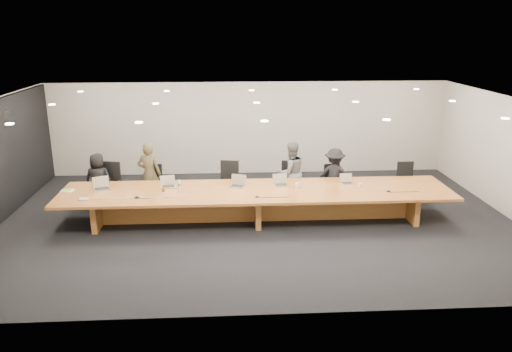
% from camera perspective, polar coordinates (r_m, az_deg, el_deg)
% --- Properties ---
extents(ground, '(12.00, 12.00, 0.00)m').
position_cam_1_polar(ground, '(11.77, 0.09, -5.09)').
color(ground, black).
rests_on(ground, ground).
extents(back_wall, '(12.00, 0.02, 2.80)m').
position_cam_1_polar(back_wall, '(15.21, -0.84, 5.46)').
color(back_wall, beige).
rests_on(back_wall, ground).
extents(conference_table, '(9.00, 1.80, 0.75)m').
position_cam_1_polar(conference_table, '(11.59, 0.09, -2.70)').
color(conference_table, brown).
rests_on(conference_table, ground).
extents(chair_far_left, '(0.68, 0.68, 1.11)m').
position_cam_1_polar(chair_far_left, '(13.11, -16.49, -0.90)').
color(chair_far_left, black).
rests_on(chair_far_left, ground).
extents(chair_left, '(0.59, 0.59, 1.05)m').
position_cam_1_polar(chair_left, '(12.88, -11.77, -1.03)').
color(chair_left, black).
rests_on(chair_left, ground).
extents(chair_mid_left, '(0.66, 0.66, 1.12)m').
position_cam_1_polar(chair_mid_left, '(12.68, -3.16, -0.80)').
color(chair_mid_left, black).
rests_on(chair_mid_left, ground).
extents(chair_mid_right, '(0.65, 0.65, 1.09)m').
position_cam_1_polar(chair_mid_right, '(12.77, 3.85, -0.75)').
color(chair_mid_right, black).
rests_on(chair_mid_right, ground).
extents(chair_right, '(0.59, 0.59, 1.00)m').
position_cam_1_polar(chair_right, '(12.97, 8.90, -0.86)').
color(chair_right, black).
rests_on(chair_right, ground).
extents(chair_far_right, '(0.52, 0.52, 1.02)m').
position_cam_1_polar(chair_far_right, '(13.52, 16.87, -0.62)').
color(chair_far_right, black).
rests_on(chair_far_right, ground).
extents(person_a, '(0.71, 0.50, 1.38)m').
position_cam_1_polar(person_a, '(13.07, -17.57, -0.45)').
color(person_a, black).
rests_on(person_a, ground).
extents(person_b, '(0.66, 0.50, 1.64)m').
position_cam_1_polar(person_b, '(12.80, -12.08, 0.22)').
color(person_b, '#3C3521').
rests_on(person_b, ground).
extents(person_c, '(0.92, 0.81, 1.60)m').
position_cam_1_polar(person_c, '(12.72, 4.00, 0.38)').
color(person_c, '#515153').
rests_on(person_c, ground).
extents(person_d, '(1.03, 0.74, 1.43)m').
position_cam_1_polar(person_d, '(12.89, 8.92, 0.03)').
color(person_d, black).
rests_on(person_d, ground).
extents(laptop_a, '(0.45, 0.40, 0.29)m').
position_cam_1_polar(laptop_a, '(12.06, -17.22, -0.81)').
color(laptop_a, tan).
rests_on(laptop_a, conference_table).
extents(laptop_b, '(0.38, 0.31, 0.27)m').
position_cam_1_polar(laptop_b, '(11.86, -10.03, -0.65)').
color(laptop_b, '#C4B295').
rests_on(laptop_b, conference_table).
extents(laptop_c, '(0.42, 0.36, 0.28)m').
position_cam_1_polar(laptop_c, '(11.71, -2.17, -0.59)').
color(laptop_c, tan).
rests_on(laptop_c, conference_table).
extents(laptop_d, '(0.38, 0.30, 0.27)m').
position_cam_1_polar(laptop_d, '(11.82, 2.89, -0.46)').
color(laptop_d, '#B9AA8D').
rests_on(laptop_d, conference_table).
extents(laptop_e, '(0.32, 0.25, 0.24)m').
position_cam_1_polar(laptop_e, '(12.14, 10.40, -0.34)').
color(laptop_e, '#C7B498').
rests_on(laptop_e, conference_table).
extents(water_bottle, '(0.07, 0.07, 0.20)m').
position_cam_1_polar(water_bottle, '(11.70, -8.75, -0.99)').
color(water_bottle, silver).
rests_on(water_bottle, conference_table).
extents(amber_mug, '(0.08, 0.08, 0.09)m').
position_cam_1_polar(amber_mug, '(11.59, -10.56, -1.56)').
color(amber_mug, brown).
rests_on(amber_mug, conference_table).
extents(paper_cup_near, '(0.11, 0.11, 0.10)m').
position_cam_1_polar(paper_cup_near, '(11.75, 4.74, -1.04)').
color(paper_cup_near, silver).
rests_on(paper_cup_near, conference_table).
extents(paper_cup_far, '(0.08, 0.08, 0.08)m').
position_cam_1_polar(paper_cup_far, '(12.00, 11.82, -1.01)').
color(paper_cup_far, silver).
rests_on(paper_cup_far, conference_table).
extents(notepad, '(0.29, 0.24, 0.02)m').
position_cam_1_polar(notepad, '(12.24, -20.75, -1.57)').
color(notepad, silver).
rests_on(notepad, conference_table).
extents(lime_gadget, '(0.19, 0.13, 0.03)m').
position_cam_1_polar(lime_gadget, '(12.23, -20.74, -1.49)').
color(lime_gadget, '#6BC233').
rests_on(lime_gadget, notepad).
extents(av_box, '(0.19, 0.14, 0.03)m').
position_cam_1_polar(av_box, '(11.50, -19.08, -2.52)').
color(av_box, '#BAB9BF').
rests_on(av_box, conference_table).
extents(mic_left, '(0.15, 0.15, 0.03)m').
position_cam_1_polar(mic_left, '(11.31, -13.48, -2.36)').
color(mic_left, black).
rests_on(mic_left, conference_table).
extents(mic_center, '(0.12, 0.12, 0.03)m').
position_cam_1_polar(mic_center, '(11.05, 0.13, -2.36)').
color(mic_center, black).
rests_on(mic_center, conference_table).
extents(mic_right, '(0.15, 0.15, 0.03)m').
position_cam_1_polar(mic_right, '(11.80, 14.93, -1.66)').
color(mic_right, black).
rests_on(mic_right, conference_table).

